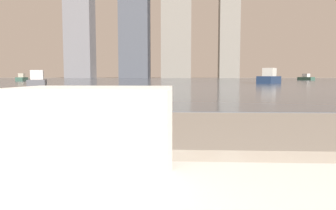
{
  "coord_description": "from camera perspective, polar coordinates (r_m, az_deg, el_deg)",
  "views": [
    {
      "loc": [
        0.03,
        0.22,
        0.76
      ],
      "look_at": [
        -0.08,
        2.35,
        0.57
      ],
      "focal_mm": 35.0,
      "sensor_mm": 36.0,
      "label": 1
    }
  ],
  "objects": [
    {
      "name": "harbor_water",
      "position": [
        61.78,
        2.9,
        4.38
      ],
      "size": [
        180.0,
        110.0,
        0.01
      ],
      "color": "slate",
      "rests_on": "ground_plane"
    },
    {
      "name": "harbor_boat_1",
      "position": [
        55.64,
        -24.1,
        4.29
      ],
      "size": [
        1.61,
        3.21,
        1.15
      ],
      "color": "#335647",
      "rests_on": "harbor_water"
    },
    {
      "name": "towel_stack",
      "position": [
        0.54,
        -13.03,
        -5.48
      ],
      "size": [
        0.25,
        0.19,
        0.16
      ],
      "color": "white",
      "rests_on": "bathtub"
    },
    {
      "name": "skyline_tower_0",
      "position": [
        125.36,
        -15.17,
        14.24
      ],
      "size": [
        9.47,
        8.17,
        42.17
      ],
      "color": "slate",
      "rests_on": "ground_plane"
    },
    {
      "name": "harbor_boat_2",
      "position": [
        34.44,
        17.22,
        4.52
      ],
      "size": [
        3.22,
        4.27,
        1.54
      ],
      "color": "navy",
      "rests_on": "harbor_water"
    },
    {
      "name": "harbor_boat_0",
      "position": [
        64.5,
        22.9,
        4.39
      ],
      "size": [
        2.36,
        3.25,
        1.17
      ],
      "color": "#335647",
      "rests_on": "harbor_water"
    },
    {
      "name": "harbor_boat_4",
      "position": [
        22.44,
        -21.79,
        3.81
      ],
      "size": [
        1.99,
        3.12,
        1.11
      ],
      "color": "#4C4C51",
      "rests_on": "harbor_water"
    }
  ]
}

